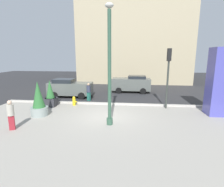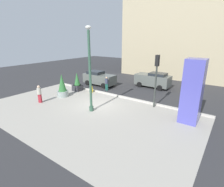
{
  "view_description": "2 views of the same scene",
  "coord_description": "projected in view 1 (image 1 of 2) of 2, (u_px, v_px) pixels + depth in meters",
  "views": [
    {
      "loc": [
        1.61,
        -11.11,
        3.98
      ],
      "look_at": [
        0.28,
        1.01,
        1.4
      ],
      "focal_mm": 28.64,
      "sensor_mm": 36.0,
      "label": 1
    },
    {
      "loc": [
        9.57,
        -11.15,
        5.81
      ],
      "look_at": [
        0.98,
        0.89,
        1.07
      ],
      "focal_mm": 27.89,
      "sensor_mm": 36.0,
      "label": 2
    }
  ],
  "objects": [
    {
      "name": "pedestrian_crossing",
      "position": [
        11.0,
        114.0,
        9.63
      ],
      "size": [
        0.48,
        0.48,
        1.67
      ],
      "color": "maroon",
      "rests_on": "ground_plane"
    },
    {
      "name": "potted_plant_by_pillar",
      "position": [
        39.0,
        101.0,
        11.95
      ],
      "size": [
        1.14,
        1.14,
        2.36
      ],
      "color": "gray",
      "rests_on": "ground_plane"
    },
    {
      "name": "plaza_pavement",
      "position": [
        101.0,
        129.0,
        9.86
      ],
      "size": [
        18.0,
        10.0,
        0.02
      ],
      "primitive_type": "cube",
      "color": "#9E998E",
      "rests_on": "ground_plane"
    },
    {
      "name": "car_passing_lane",
      "position": [
        70.0,
        88.0,
        17.5
      ],
      "size": [
        4.21,
        2.0,
        1.77
      ],
      "color": "#565B56",
      "rests_on": "ground_plane"
    },
    {
      "name": "curb_strip",
      "position": [
        111.0,
        104.0,
        14.82
      ],
      "size": [
        18.0,
        0.24,
        0.16
      ],
      "primitive_type": "cube",
      "color": "#B7B2A8",
      "rests_on": "ground_plane"
    },
    {
      "name": "fire_hydrant",
      "position": [
        74.0,
        101.0,
        14.57
      ],
      "size": [
        0.36,
        0.26,
        0.75
      ],
      "color": "gold",
      "rests_on": "ground_plane"
    },
    {
      "name": "ground_plane",
      "position": [
        113.0,
        102.0,
        15.69
      ],
      "size": [
        60.0,
        60.0,
        0.0
      ],
      "primitive_type": "plane",
      "color": "#2D2D30"
    },
    {
      "name": "car_curb_west",
      "position": [
        132.0,
        84.0,
        19.78
      ],
      "size": [
        4.23,
        2.04,
        1.85
      ],
      "color": "#565B56",
      "rests_on": "ground_plane"
    },
    {
      "name": "lamp_post",
      "position": [
        109.0,
        69.0,
        9.89
      ],
      "size": [
        0.44,
        0.44,
        6.68
      ],
      "color": "#335642",
      "rests_on": "ground_plane"
    },
    {
      "name": "traffic_light_far_side",
      "position": [
        168.0,
        69.0,
        13.21
      ],
      "size": [
        0.28,
        0.42,
        4.51
      ],
      "color": "#333833",
      "rests_on": "ground_plane"
    },
    {
      "name": "potted_plant_near_right",
      "position": [
        50.0,
        95.0,
        14.26
      ],
      "size": [
        0.93,
        0.93,
        2.1
      ],
      "color": "#2D2D33",
      "rests_on": "ground_plane"
    },
    {
      "name": "pedestrian_on_sidewalk",
      "position": [
        89.0,
        91.0,
        16.01
      ],
      "size": [
        0.48,
        0.48,
        1.59
      ],
      "color": "#236656",
      "rests_on": "ground_plane"
    },
    {
      "name": "highrise_across_street",
      "position": [
        134.0,
        17.0,
        29.61
      ],
      "size": [
        16.27,
        13.55,
        20.58
      ],
      "primitive_type": "cube",
      "color": "tan",
      "rests_on": "ground_plane"
    },
    {
      "name": "art_pillar_blue",
      "position": [
        219.0,
        82.0,
        11.9
      ],
      "size": [
        1.26,
        1.26,
        4.53
      ],
      "primitive_type": "cube",
      "color": "#4C4CAD",
      "rests_on": "ground_plane"
    }
  ]
}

